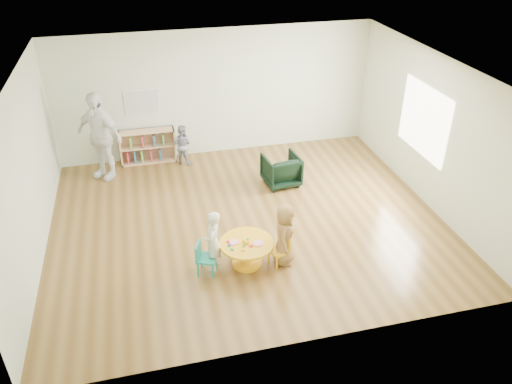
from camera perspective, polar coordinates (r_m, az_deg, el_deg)
room at (r=8.26m, az=-1.05°, el=7.69°), size 7.10×7.00×2.80m
activity_table at (r=7.98m, az=-1.08°, el=-6.54°), size 0.86×0.86×0.48m
kid_chair_left at (r=7.86m, az=-5.96°, el=-7.41°), size 0.38×0.38×0.55m
kid_chair_right at (r=8.02m, az=2.82°, el=-6.54°), size 0.35×0.35×0.51m
bookshelf at (r=11.33m, az=-12.34°, el=5.15°), size 1.20×0.30×0.75m
alphabet_poster at (r=11.07m, az=-12.87°, el=10.02°), size 0.74×0.01×0.54m
armchair at (r=10.19m, az=2.89°, el=2.55°), size 0.75×0.77×0.64m
child_left at (r=7.78m, az=-4.93°, el=-5.67°), size 0.36×0.44×1.05m
child_right at (r=7.91m, az=3.28°, el=-4.89°), size 0.51×0.61×1.06m
toddler at (r=11.06m, az=-8.42°, el=5.40°), size 0.55×0.53×0.90m
adult_caretaker at (r=10.69m, az=-17.46°, el=6.15°), size 1.13×1.04×1.86m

